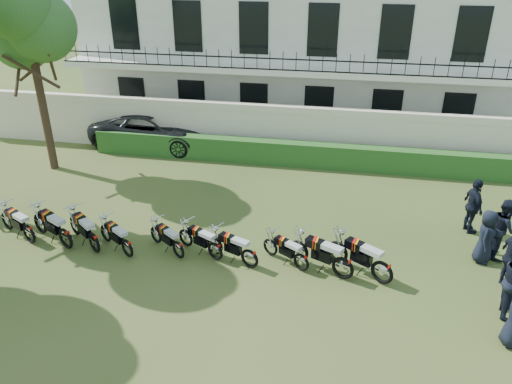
# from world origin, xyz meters

# --- Properties ---
(ground) EXTENTS (100.00, 100.00, 0.00)m
(ground) POSITION_xyz_m (0.00, 0.00, 0.00)
(ground) COLOR #31471C
(ground) RESTS_ON ground
(perimeter_wall) EXTENTS (30.00, 0.35, 2.30)m
(perimeter_wall) POSITION_xyz_m (0.00, 8.00, 1.17)
(perimeter_wall) COLOR #EFE4C9
(perimeter_wall) RESTS_ON ground
(hedge) EXTENTS (18.00, 0.60, 1.00)m
(hedge) POSITION_xyz_m (1.00, 7.20, 0.50)
(hedge) COLOR #204B1B
(hedge) RESTS_ON ground
(building) EXTENTS (20.40, 9.60, 7.40)m
(building) POSITION_xyz_m (0.00, 13.96, 3.71)
(building) COLOR white
(building) RESTS_ON ground
(tree_west_near) EXTENTS (3.40, 3.20, 7.90)m
(tree_west_near) POSITION_xyz_m (-8.96, 5.00, 5.89)
(tree_west_near) COLOR #473323
(tree_west_near) RESTS_ON ground
(motorcycle_0) EXTENTS (1.78, 1.00, 1.06)m
(motorcycle_0) POSITION_xyz_m (-6.51, -0.52, 0.49)
(motorcycle_0) COLOR black
(motorcycle_0) RESTS_ON ground
(motorcycle_1) EXTENTS (1.91, 1.11, 1.15)m
(motorcycle_1) POSITION_xyz_m (-5.24, -0.60, 0.53)
(motorcycle_1) COLOR black
(motorcycle_1) RESTS_ON ground
(motorcycle_2) EXTENTS (1.66, 1.31, 1.10)m
(motorcycle_2) POSITION_xyz_m (-4.29, -0.63, 0.51)
(motorcycle_2) COLOR black
(motorcycle_2) RESTS_ON ground
(motorcycle_3) EXTENTS (1.53, 1.09, 0.98)m
(motorcycle_3) POSITION_xyz_m (-3.22, -0.68, 0.45)
(motorcycle_3) COLOR black
(motorcycle_3) RESTS_ON ground
(motorcycle_4) EXTENTS (1.45, 1.07, 0.94)m
(motorcycle_4) POSITION_xyz_m (-1.72, -0.45, 0.43)
(motorcycle_4) COLOR black
(motorcycle_4) RESTS_ON ground
(motorcycle_5) EXTENTS (1.62, 0.91, 0.97)m
(motorcycle_5) POSITION_xyz_m (-0.63, -0.34, 0.45)
(motorcycle_5) COLOR black
(motorcycle_5) RESTS_ON ground
(motorcycle_6) EXTENTS (1.74, 0.87, 1.01)m
(motorcycle_6) POSITION_xyz_m (0.43, -0.55, 0.47)
(motorcycle_6) COLOR black
(motorcycle_6) RESTS_ON ground
(motorcycle_7) EXTENTS (1.48, 0.97, 0.93)m
(motorcycle_7) POSITION_xyz_m (1.89, -0.41, 0.43)
(motorcycle_7) COLOR black
(motorcycle_7) RESTS_ON ground
(motorcycle_8) EXTENTS (1.94, 1.04, 1.15)m
(motorcycle_8) POSITION_xyz_m (3.06, -0.58, 0.53)
(motorcycle_8) COLOR black
(motorcycle_8) RESTS_ON ground
(motorcycle_9) EXTENTS (1.84, 1.26, 1.16)m
(motorcycle_9) POSITION_xyz_m (4.11, -0.60, 0.54)
(motorcycle_9) COLOR black
(motorcycle_9) RESTS_ON ground
(suv) EXTENTS (5.72, 2.74, 1.57)m
(suv) POSITION_xyz_m (-5.81, 8.22, 0.79)
(suv) COLOR black
(suv) RESTS_ON ground
(officer_2) EXTENTS (0.59, 1.13, 1.83)m
(officer_2) POSITION_xyz_m (7.42, -0.09, 0.92)
(officer_2) COLOR black
(officer_2) RESTS_ON ground
(officer_3) EXTENTS (0.76, 0.93, 1.64)m
(officer_3) POSITION_xyz_m (7.03, 1.10, 0.82)
(officer_3) COLOR black
(officer_3) RESTS_ON ground
(officer_4) EXTENTS (0.76, 0.95, 1.86)m
(officer_4) POSITION_xyz_m (7.57, 1.48, 0.93)
(officer_4) COLOR black
(officer_4) RESTS_ON ground
(officer_5) EXTENTS (0.70, 1.16, 1.84)m
(officer_5) POSITION_xyz_m (6.98, 2.79, 0.92)
(officer_5) COLOR black
(officer_5) RESTS_ON ground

